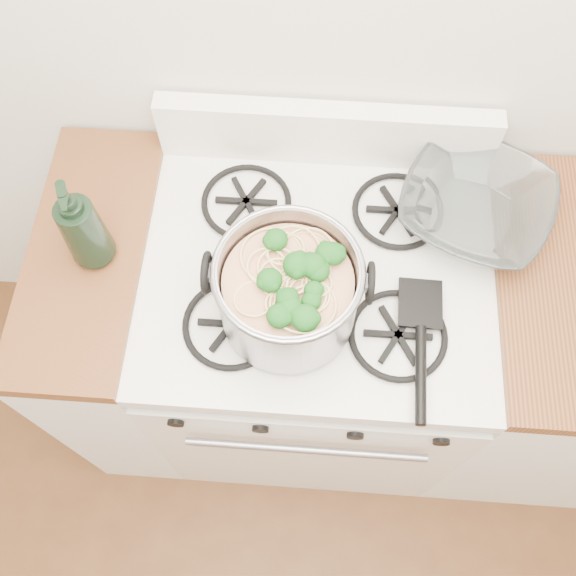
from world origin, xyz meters
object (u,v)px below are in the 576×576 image
(gas_range, at_px, (311,346))
(bottle, at_px, (80,224))
(stock_pot, at_px, (288,292))
(glass_bowl, at_px, (473,211))
(spatula, at_px, (421,302))

(gas_range, relative_size, bottle, 3.79)
(gas_range, distance_m, bottle, 0.77)
(gas_range, distance_m, stock_pot, 0.59)
(stock_pot, distance_m, bottle, 0.43)
(bottle, bearing_deg, gas_range, -20.09)
(gas_range, height_order, glass_bowl, glass_bowl)
(gas_range, distance_m, spatula, 0.55)
(gas_range, height_order, stock_pot, stock_pot)
(gas_range, bearing_deg, spatula, -20.30)
(spatula, height_order, bottle, bottle)
(stock_pot, distance_m, glass_bowl, 0.47)
(stock_pot, height_order, glass_bowl, stock_pot)
(spatula, bearing_deg, stock_pot, -171.37)
(spatula, xyz_separation_m, glass_bowl, (0.12, 0.22, 0.00))
(spatula, height_order, glass_bowl, glass_bowl)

